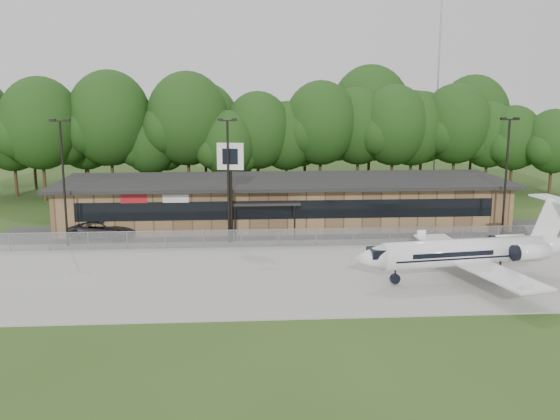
{
  "coord_description": "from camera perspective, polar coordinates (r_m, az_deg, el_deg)",
  "views": [
    {
      "loc": [
        -4.2,
        -33.4,
        12.54
      ],
      "look_at": [
        -1.12,
        12.0,
        3.65
      ],
      "focal_mm": 40.0,
      "sensor_mm": 36.0,
      "label": 1
    }
  ],
  "objects": [
    {
      "name": "suv",
      "position": [
        55.1,
        -15.87,
        -1.7
      ],
      "size": [
        6.01,
        3.71,
        1.55
      ],
      "primitive_type": "imported",
      "rotation": [
        0.0,
        0.0,
        1.36
      ],
      "color": "#313134",
      "rests_on": "ground"
    },
    {
      "name": "business_jet",
      "position": [
        42.97,
        17.06,
        -3.76
      ],
      "size": [
        15.94,
        14.26,
        5.36
      ],
      "rotation": [
        0.0,
        0.0,
        0.14
      ],
      "color": "white",
      "rests_on": "ground"
    },
    {
      "name": "ground",
      "position": [
        35.92,
        3.13,
        -9.4
      ],
      "size": [
        160.0,
        160.0,
        0.0
      ],
      "primitive_type": "plane",
      "color": "#304719",
      "rests_on": "ground"
    },
    {
      "name": "light_pole_mid",
      "position": [
        50.33,
        -4.77,
        3.52
      ],
      "size": [
        1.55,
        0.3,
        10.23
      ],
      "color": "black",
      "rests_on": "ground"
    },
    {
      "name": "apron",
      "position": [
        43.45,
        1.84,
        -5.68
      ],
      "size": [
        64.0,
        18.0,
        0.08
      ],
      "primitive_type": "cube",
      "color": "#9E9B93",
      "rests_on": "ground"
    },
    {
      "name": "light_pole_right",
      "position": [
        55.01,
        20.0,
        3.53
      ],
      "size": [
        1.55,
        0.3,
        10.23
      ],
      "color": "black",
      "rests_on": "ground"
    },
    {
      "name": "treeline",
      "position": [
        75.68,
        -0.7,
        7.23
      ],
      "size": [
        72.0,
        12.0,
        15.0
      ],
      "primitive_type": null,
      "color": "#153E13",
      "rests_on": "ground"
    },
    {
      "name": "light_pole_left",
      "position": [
        52.18,
        -19.21,
        3.21
      ],
      "size": [
        1.55,
        0.3,
        10.23
      ],
      "color": "black",
      "rests_on": "ground"
    },
    {
      "name": "terminal",
      "position": [
        58.42,
        0.3,
        0.83
      ],
      "size": [
        41.0,
        11.65,
        4.3
      ],
      "color": "#927049",
      "rests_on": "ground"
    },
    {
      "name": "pole_sign",
      "position": [
        50.58,
        -4.55,
        3.94
      ],
      "size": [
        2.17,
        0.65,
        8.25
      ],
      "rotation": [
        0.0,
        0.0,
        -0.19
      ],
      "color": "black",
      "rests_on": "ground"
    },
    {
      "name": "radio_mast",
      "position": [
        85.51,
        14.21,
        10.7
      ],
      "size": [
        0.2,
        0.2,
        25.0
      ],
      "primitive_type": "cylinder",
      "color": "gray",
      "rests_on": "ground"
    },
    {
      "name": "fence",
      "position": [
        49.98,
        1.05,
        -2.56
      ],
      "size": [
        46.0,
        0.04,
        1.52
      ],
      "color": "gray",
      "rests_on": "ground"
    },
    {
      "name": "parking_lot",
      "position": [
        54.52,
        0.64,
        -2.21
      ],
      "size": [
        50.0,
        9.0,
        0.06
      ],
      "primitive_type": "cube",
      "color": "#383835",
      "rests_on": "ground"
    }
  ]
}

